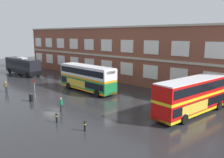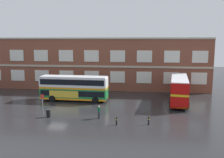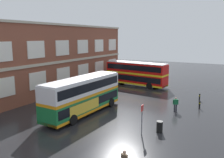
{
  "view_description": "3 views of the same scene",
  "coord_description": "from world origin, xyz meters",
  "views": [
    {
      "loc": [
        28.87,
        -17.94,
        8.92
      ],
      "look_at": [
        7.18,
        4.99,
        2.85
      ],
      "focal_mm": 37.41,
      "sensor_mm": 36.0,
      "label": 1
    },
    {
      "loc": [
        11.94,
        -33.45,
        10.0
      ],
      "look_at": [
        7.36,
        5.32,
        3.79
      ],
      "focal_mm": 40.01,
      "sensor_mm": 36.0,
      "label": 2
    },
    {
      "loc": [
        -19.45,
        -9.26,
        8.5
      ],
      "look_at": [
        4.16,
        3.8,
        3.59
      ],
      "focal_mm": 37.63,
      "sensor_mm": 36.0,
      "label": 3
    }
  ],
  "objects": [
    {
      "name": "ground_plane",
      "position": [
        0.0,
        2.0,
        0.0
      ],
      "size": [
        120.0,
        120.0,
        0.0
      ],
      "primitive_type": "plane",
      "color": "#232326"
    },
    {
      "name": "brick_terminal_building",
      "position": [
        -2.73,
        17.98,
        5.03
      ],
      "size": [
        55.82,
        8.19,
        10.35
      ],
      "color": "brown",
      "rests_on": "ground"
    },
    {
      "name": "double_decker_near",
      "position": [
        1.03,
        5.7,
        2.15
      ],
      "size": [
        11.09,
        3.17,
        4.07
      ],
      "color": "#197038",
      "rests_on": "ground"
    },
    {
      "name": "double_decker_middle",
      "position": [
        18.02,
        6.67,
        2.15
      ],
      "size": [
        3.96,
        11.24,
        4.07
      ],
      "color": "red",
      "rests_on": "ground"
    },
    {
      "name": "second_passenger",
      "position": [
        6.68,
        -3.11,
        0.93
      ],
      "size": [
        0.39,
        0.61,
        1.7
      ],
      "color": "black",
      "rests_on": "ground"
    },
    {
      "name": "bus_stand_flag",
      "position": [
        -1.19,
        -2.14,
        1.64
      ],
      "size": [
        0.44,
        0.1,
        2.7
      ],
      "color": "slate",
      "rests_on": "ground"
    },
    {
      "name": "station_litter_bin",
      "position": [
        0.06,
        -3.35,
        0.52
      ],
      "size": [
        0.6,
        0.6,
        1.03
      ],
      "color": "black",
      "rests_on": "ground"
    },
    {
      "name": "safety_bollard_west",
      "position": [
        12.92,
        -4.79,
        0.49
      ],
      "size": [
        0.19,
        0.19,
        0.95
      ],
      "color": "black",
      "rests_on": "ground"
    },
    {
      "name": "safety_bollard_east",
      "position": [
        9.16,
        -5.37,
        0.49
      ],
      "size": [
        0.19,
        0.19,
        0.95
      ],
      "color": "black",
      "rests_on": "ground"
    }
  ]
}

